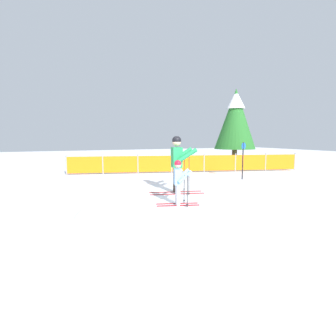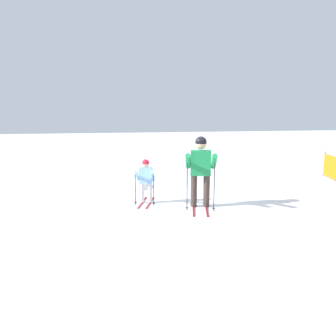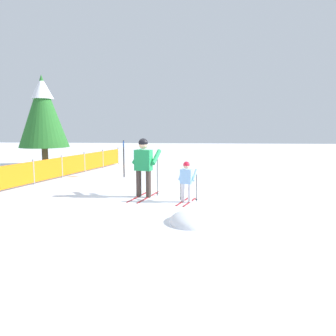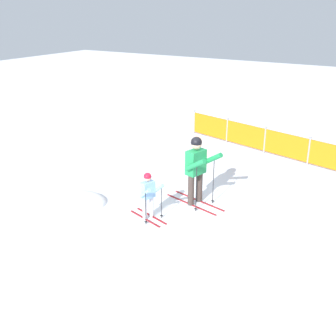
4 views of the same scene
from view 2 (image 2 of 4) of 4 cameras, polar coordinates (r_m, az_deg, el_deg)
ground_plane at (r=8.83m, az=3.74°, el=-6.35°), size 60.00×60.00×0.00m
skier_adult at (r=8.39m, az=5.70°, el=0.48°), size 1.77×0.92×1.84m
skier_child at (r=8.79m, az=-3.90°, el=-1.70°), size 1.15×0.63×1.20m
snow_mound at (r=10.85m, az=-6.03°, el=-3.30°), size 1.30×1.10×0.52m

